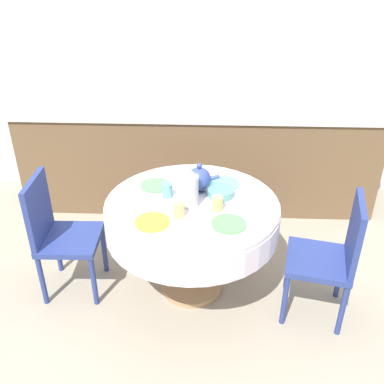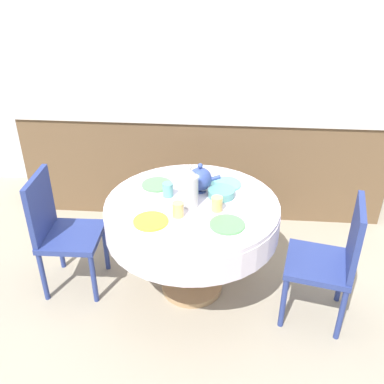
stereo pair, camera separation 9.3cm
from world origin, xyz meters
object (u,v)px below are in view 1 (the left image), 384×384
at_px(chair_right, 58,231).
at_px(coffee_carafe, 191,188).
at_px(chair_left, 332,254).
at_px(teapot, 199,179).

xyz_separation_m(chair_right, coffee_carafe, (0.91, -0.02, 0.36)).
bearing_deg(chair_right, chair_left, 83.16).
bearing_deg(coffee_carafe, chair_left, -9.90).
relative_size(coffee_carafe, teapot, 1.33).
bearing_deg(teapot, chair_right, -169.22).
relative_size(chair_left, chair_right, 1.00).
bearing_deg(chair_right, coffee_carafe, 87.60).
height_order(chair_left, teapot, teapot).
height_order(chair_left, coffee_carafe, coffee_carafe).
relative_size(chair_right, coffee_carafe, 3.01).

